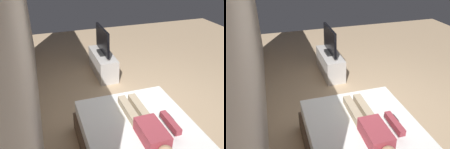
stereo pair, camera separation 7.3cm
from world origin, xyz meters
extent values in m
plane|color=tan|center=(0.00, 0.00, 0.00)|extent=(10.00, 10.00, 0.00)
cube|color=beige|center=(0.40, 1.78, 1.40)|extent=(6.40, 0.10, 2.80)
cube|color=white|center=(-1.05, 0.49, 0.42)|extent=(1.94, 1.42, 0.24)
cube|color=#993842|center=(-1.15, 0.46, 0.63)|extent=(0.48, 0.28, 0.18)
cube|color=tan|center=(-0.61, 0.38, 0.60)|extent=(0.60, 0.11, 0.11)
cube|color=tan|center=(-0.61, 0.54, 0.60)|extent=(0.60, 0.11, 0.11)
cube|color=#993842|center=(-1.09, 0.18, 0.67)|extent=(0.40, 0.08, 0.08)
cube|color=black|center=(-0.87, 0.04, 0.55)|extent=(0.15, 0.04, 0.02)
cube|color=#B7B2AD|center=(1.62, 0.27, 0.25)|extent=(1.10, 0.40, 0.50)
cube|color=black|center=(1.62, 0.27, 0.53)|extent=(0.32, 0.20, 0.05)
cube|color=black|center=(1.62, 0.27, 0.82)|extent=(0.88, 0.05, 0.54)
camera|label=1|loc=(-3.03, 1.57, 2.57)|focal=37.69mm
camera|label=2|loc=(-3.05, 1.50, 2.57)|focal=37.69mm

